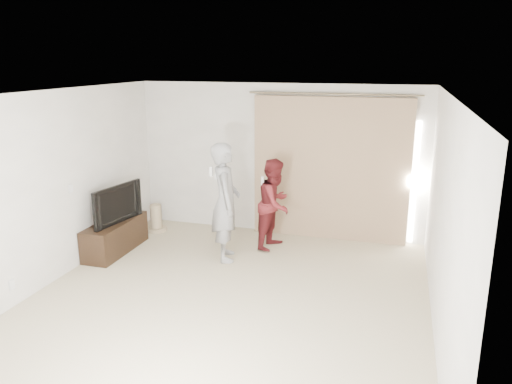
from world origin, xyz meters
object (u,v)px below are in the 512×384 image
tv (113,203)px  person_woman (275,204)px  tv_console (115,236)px  person_man (225,202)px

tv → person_woman: 2.56m
tv_console → person_woman: (2.39, 0.90, 0.48)m
tv → person_woman: bearing=-58.9°
person_woman → tv: bearing=-159.3°
tv_console → tv: size_ratio=1.25×
person_woman → person_man: bearing=-131.4°
tv → person_woman: size_ratio=0.71×
tv_console → tv: 0.55m
person_man → person_woman: size_ratio=1.23×
tv → person_man: size_ratio=0.58×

